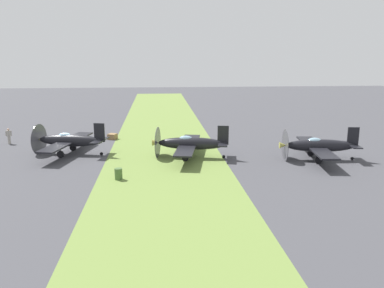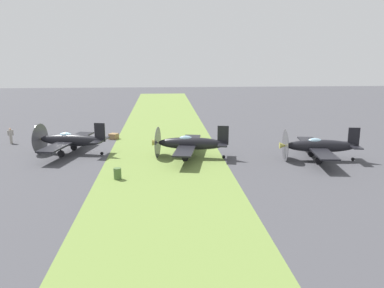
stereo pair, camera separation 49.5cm
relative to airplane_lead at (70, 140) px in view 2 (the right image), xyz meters
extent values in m
plane|color=#424247|center=(1.18, 0.46, -1.39)|extent=(160.00, 160.00, 0.00)
cube|color=olive|center=(1.18, -9.31, -1.38)|extent=(120.00, 11.00, 0.01)
ellipsoid|color=black|center=(-0.03, -0.15, 0.01)|extent=(2.65, 6.62, 1.19)
cube|color=black|center=(0.05, 0.23, -0.14)|extent=(9.34, 3.70, 0.13)
cube|color=black|center=(-0.72, -3.04, 0.87)|extent=(0.34, 1.05, 1.82)
cube|color=black|center=(-0.72, -3.04, 0.10)|extent=(3.19, 1.54, 0.10)
cone|color=#B7B24C|center=(0.77, 3.26, 0.01)|extent=(0.75, 0.79, 0.61)
cylinder|color=#4C4C51|center=(0.72, 3.08, 0.01)|extent=(3.00, 0.74, 3.07)
ellipsoid|color=#8CB2C6|center=(0.10, 0.41, 0.42)|extent=(0.96, 1.46, 0.67)
cylinder|color=black|center=(-1.28, 0.64, -1.06)|extent=(0.35, 0.68, 0.65)
cylinder|color=black|center=(-1.28, 0.64, -0.60)|extent=(0.12, 0.12, 0.92)
cylinder|color=black|center=(1.43, 0.00, -1.06)|extent=(0.35, 0.68, 0.65)
cylinder|color=black|center=(1.43, 0.00, -0.60)|extent=(0.12, 0.12, 0.92)
cylinder|color=black|center=(-0.74, -3.13, -1.23)|extent=(0.18, 0.33, 0.31)
ellipsoid|color=black|center=(-2.38, -11.85, -0.01)|extent=(2.35, 6.55, 1.18)
cube|color=black|center=(-2.31, -11.47, -0.15)|extent=(9.24, 3.27, 0.13)
cube|color=black|center=(-2.92, -14.74, 0.84)|extent=(0.29, 1.04, 1.80)
cube|color=black|center=(-2.92, -14.74, 0.08)|extent=(3.14, 1.40, 0.09)
cone|color=#B7B24C|center=(-1.74, -8.45, -0.01)|extent=(0.72, 0.76, 0.61)
cylinder|color=#4C4C51|center=(-1.77, -8.63, -0.01)|extent=(2.99, 0.60, 3.03)
ellipsoid|color=#8CB2C6|center=(-2.27, -11.29, 0.40)|extent=(0.90, 1.43, 0.66)
cylinder|color=black|center=(-3.64, -11.13, -1.06)|extent=(0.32, 0.67, 0.64)
cylinder|color=black|center=(-3.64, -11.13, -0.61)|extent=(0.11, 0.11, 0.91)
cylinder|color=black|center=(-0.94, -11.64, -1.06)|extent=(0.32, 0.67, 0.64)
cylinder|color=black|center=(-0.94, -11.64, -0.61)|extent=(0.11, 0.11, 0.91)
cylinder|color=black|center=(-2.94, -14.83, -1.23)|extent=(0.17, 0.32, 0.30)
ellipsoid|color=black|center=(-4.29, -23.63, -0.02)|extent=(1.94, 6.51, 1.17)
cube|color=black|center=(-4.24, -23.26, -0.16)|extent=(9.18, 2.70, 0.13)
cube|color=black|center=(-4.65, -26.53, 0.83)|extent=(0.22, 1.04, 1.79)
cube|color=black|center=(-4.65, -26.53, 0.08)|extent=(3.10, 1.21, 0.09)
cone|color=#B7B24C|center=(-3.87, -20.22, -0.02)|extent=(0.68, 0.73, 0.60)
cylinder|color=#4C4C51|center=(-3.89, -20.41, -0.02)|extent=(3.00, 0.41, 3.02)
ellipsoid|color=#8CB2C6|center=(-4.22, -23.07, 0.39)|extent=(0.82, 1.39, 0.66)
cylinder|color=black|center=(-5.59, -23.00, -1.06)|extent=(0.28, 0.66, 0.64)
cylinder|color=black|center=(-5.59, -23.00, -0.61)|extent=(0.11, 0.11, 0.90)
cylinder|color=black|center=(-2.87, -23.33, -1.06)|extent=(0.28, 0.66, 0.64)
cylinder|color=black|center=(-2.87, -23.33, -0.61)|extent=(0.11, 0.11, 0.90)
cylinder|color=black|center=(-4.66, -26.63, -1.23)|extent=(0.15, 0.31, 0.30)
cylinder|color=#9E998E|center=(5.26, 7.62, -0.95)|extent=(0.30, 0.30, 0.88)
cylinder|color=#9E998E|center=(5.26, 7.62, -0.20)|extent=(0.38, 0.38, 0.62)
sphere|color=tan|center=(5.26, 7.62, 0.23)|extent=(0.23, 0.23, 0.23)
cylinder|color=#9E998E|center=(5.18, 7.86, -0.20)|extent=(0.11, 0.11, 0.59)
cylinder|color=#9E998E|center=(5.35, 7.37, -0.20)|extent=(0.11, 0.11, 0.59)
cylinder|color=#476633|center=(-8.59, -5.51, -0.94)|extent=(0.60, 0.60, 0.90)
cube|color=olive|center=(6.75, -3.42, -1.07)|extent=(1.18, 1.18, 0.64)
camera|label=1|loc=(-38.53, -8.61, 8.19)|focal=36.80mm
camera|label=2|loc=(-38.57, -9.10, 8.19)|focal=36.80mm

